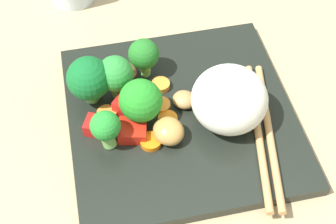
# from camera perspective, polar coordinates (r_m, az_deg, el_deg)

# --- Properties ---
(ground_plane) EXTENTS (1.10, 1.10, 0.02)m
(ground_plane) POSITION_cam_1_polar(r_m,az_deg,el_deg) (0.59, 1.50, -1.53)
(ground_plane) COLOR tan
(square_plate) EXTENTS (0.27, 0.27, 0.01)m
(square_plate) POSITION_cam_1_polar(r_m,az_deg,el_deg) (0.58, 1.54, -0.52)
(square_plate) COLOR black
(square_plate) RESTS_ON ground_plane
(rice_mound) EXTENTS (0.12, 0.12, 0.07)m
(rice_mound) POSITION_cam_1_polar(r_m,az_deg,el_deg) (0.54, 7.29, 1.49)
(rice_mound) COLOR white
(rice_mound) RESTS_ON square_plate
(broccoli_floret_0) EXTENTS (0.03, 0.03, 0.05)m
(broccoli_floret_0) POSITION_cam_1_polar(r_m,az_deg,el_deg) (0.53, -7.41, -1.82)
(broccoli_floret_0) COLOR #7DBC5A
(broccoli_floret_0) RESTS_ON square_plate
(broccoli_floret_1) EXTENTS (0.04, 0.04, 0.05)m
(broccoli_floret_1) POSITION_cam_1_polar(r_m,az_deg,el_deg) (0.59, -2.89, 6.79)
(broccoli_floret_1) COLOR #7DBB55
(broccoli_floret_1) RESTS_ON square_plate
(broccoli_floret_2) EXTENTS (0.05, 0.05, 0.06)m
(broccoli_floret_2) POSITION_cam_1_polar(r_m,az_deg,el_deg) (0.54, -3.26, 1.26)
(broccoli_floret_2) COLOR #7DBA4C
(broccoli_floret_2) RESTS_ON square_plate
(broccoli_floret_3) EXTENTS (0.04, 0.04, 0.06)m
(broccoli_floret_3) POSITION_cam_1_polar(r_m,az_deg,el_deg) (0.57, -6.27, 4.42)
(broccoli_floret_3) COLOR #61933B
(broccoli_floret_3) RESTS_ON square_plate
(broccoli_floret_4) EXTENTS (0.05, 0.05, 0.06)m
(broccoli_floret_4) POSITION_cam_1_polar(r_m,az_deg,el_deg) (0.56, -9.37, 3.88)
(broccoli_floret_4) COLOR #71BF5D
(broccoli_floret_4) RESTS_ON square_plate
(carrot_slice_0) EXTENTS (0.03, 0.03, 0.01)m
(carrot_slice_0) POSITION_cam_1_polar(r_m,az_deg,el_deg) (0.57, -7.27, -0.23)
(carrot_slice_0) COLOR orange
(carrot_slice_0) RESTS_ON square_plate
(carrot_slice_1) EXTENTS (0.03, 0.03, 0.00)m
(carrot_slice_1) POSITION_cam_1_polar(r_m,az_deg,el_deg) (0.56, -0.03, -0.79)
(carrot_slice_1) COLOR orange
(carrot_slice_1) RESTS_ON square_plate
(carrot_slice_2) EXTENTS (0.04, 0.04, 0.01)m
(carrot_slice_2) POSITION_cam_1_polar(r_m,az_deg,el_deg) (0.59, -3.41, 2.39)
(carrot_slice_2) COLOR orange
(carrot_slice_2) RESTS_ON square_plate
(carrot_slice_3) EXTENTS (0.03, 0.03, 0.01)m
(carrot_slice_3) POSITION_cam_1_polar(r_m,az_deg,el_deg) (0.54, -2.04, -3.53)
(carrot_slice_3) COLOR orange
(carrot_slice_3) RESTS_ON square_plate
(carrot_slice_4) EXTENTS (0.03, 0.03, 0.01)m
(carrot_slice_4) POSITION_cam_1_polar(r_m,az_deg,el_deg) (0.59, -0.87, 3.22)
(carrot_slice_4) COLOR orange
(carrot_slice_4) RESTS_ON square_plate
(carrot_slice_5) EXTENTS (0.03, 0.03, 0.01)m
(carrot_slice_5) POSITION_cam_1_polar(r_m,az_deg,el_deg) (0.57, -0.84, 0.81)
(carrot_slice_5) COLOR orange
(carrot_slice_5) RESTS_ON square_plate
(pepper_chunk_0) EXTENTS (0.03, 0.03, 0.02)m
(pepper_chunk_0) POSITION_cam_1_polar(r_m,az_deg,el_deg) (0.56, -8.54, -1.64)
(pepper_chunk_0) COLOR red
(pepper_chunk_0) RESTS_ON square_plate
(pepper_chunk_1) EXTENTS (0.04, 0.04, 0.02)m
(pepper_chunk_1) POSITION_cam_1_polar(r_m,az_deg,el_deg) (0.55, -4.21, -2.20)
(pepper_chunk_1) COLOR red
(pepper_chunk_1) RESTS_ON square_plate
(pepper_chunk_2) EXTENTS (0.03, 0.03, 0.02)m
(pepper_chunk_2) POSITION_cam_1_polar(r_m,az_deg,el_deg) (0.57, -5.43, 0.81)
(pepper_chunk_2) COLOR red
(pepper_chunk_2) RESTS_ON square_plate
(chicken_piece_0) EXTENTS (0.05, 0.05, 0.03)m
(chicken_piece_0) POSITION_cam_1_polar(r_m,az_deg,el_deg) (0.54, 0.07, -2.28)
(chicken_piece_0) COLOR #BE8D48
(chicken_piece_0) RESTS_ON square_plate
(chicken_piece_1) EXTENTS (0.04, 0.04, 0.02)m
(chicken_piece_1) POSITION_cam_1_polar(r_m,az_deg,el_deg) (0.57, 1.96, 1.48)
(chicken_piece_1) COLOR tan
(chicken_piece_1) RESTS_ON square_plate
(chicken_piece_3) EXTENTS (0.04, 0.04, 0.02)m
(chicken_piece_3) POSITION_cam_1_polar(r_m,az_deg,el_deg) (0.61, -5.16, 4.87)
(chicken_piece_3) COLOR #C07F45
(chicken_piece_3) RESTS_ON square_plate
(chopstick_pair) EXTENTS (0.06, 0.20, 0.01)m
(chopstick_pair) POSITION_cam_1_polar(r_m,az_deg,el_deg) (0.56, 11.30, -2.42)
(chopstick_pair) COLOR tan
(chopstick_pair) RESTS_ON square_plate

